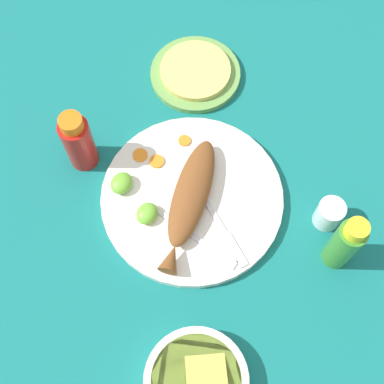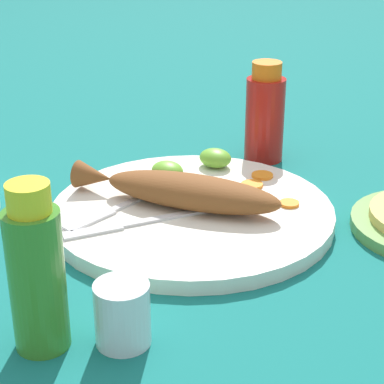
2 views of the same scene
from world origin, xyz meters
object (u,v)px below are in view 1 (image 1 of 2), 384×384
fork_near (223,230)px  fork_far (200,241)px  guacamole_bowl (196,381)px  tortilla_plate (195,74)px  hot_sauce_bottle_red (78,142)px  hot_sauce_bottle_green (345,244)px  fried_fish (190,198)px  main_plate (192,198)px  salt_cup (329,215)px

fork_near → fork_far: same height
guacamole_bowl → tortilla_plate: 0.63m
hot_sauce_bottle_red → hot_sauce_bottle_green: bearing=-83.2°
fried_fish → hot_sauce_bottle_green: hot_sauce_bottle_green is taller
main_plate → hot_sauce_bottle_green: hot_sauce_bottle_green is taller
main_plate → salt_cup: bearing=-69.4°
fork_far → salt_cup: (0.16, -0.18, 0.01)m
fork_near → guacamole_bowl: 0.27m
guacamole_bowl → fork_far: bearing=27.8°
salt_cup → guacamole_bowl: salt_cup is taller
hot_sauce_bottle_green → hot_sauce_bottle_red: bearing=96.8°
hot_sauce_bottle_green → tortilla_plate: size_ratio=0.83×
fried_fish → main_plate: bearing=0.0°
tortilla_plate → salt_cup: bearing=-113.4°
fork_near → fork_far: (-0.04, 0.03, 0.00)m
guacamole_bowl → hot_sauce_bottle_red: bearing=57.5°
guacamole_bowl → salt_cup: bearing=-10.5°
hot_sauce_bottle_red → fork_far: bearing=-98.3°
hot_sauce_bottle_red → fried_fish: bearing=-86.2°
fried_fish → guacamole_bowl: size_ratio=1.59×
salt_cup → fried_fish: bearing=113.5°
main_plate → fork_near: (-0.03, -0.08, 0.01)m
hot_sauce_bottle_red → salt_cup: bearing=-75.8°
tortilla_plate → hot_sauce_bottle_green: bearing=-117.7°
fork_near → hot_sauce_bottle_red: bearing=-148.3°
fork_far → hot_sauce_bottle_red: 0.30m
fork_far → main_plate: bearing=136.7°
hot_sauce_bottle_red → hot_sauce_bottle_green: size_ratio=0.93×
hot_sauce_bottle_red → hot_sauce_bottle_green: (0.06, -0.52, 0.01)m
fork_near → salt_cup: 0.20m
fried_fish → hot_sauce_bottle_green: 0.29m
hot_sauce_bottle_green → guacamole_bowl: size_ratio=0.92×
hot_sauce_bottle_red → tortilla_plate: 0.31m
fork_far → tortilla_plate: 0.38m
fork_near → guacamole_bowl: size_ratio=0.94×
hot_sauce_bottle_red → tortilla_plate: size_ratio=0.77×
tortilla_plate → fork_near: bearing=-142.2°
fork_near → hot_sauce_bottle_red: 0.32m
main_plate → fried_fish: size_ratio=1.27×
salt_cup → fork_far: bearing=131.4°
fried_fish → guacamole_bowl: (-0.28, -0.17, -0.02)m
fork_near → hot_sauce_bottle_red: size_ratio=1.09×
fork_near → guacamole_bowl: guacamole_bowl is taller
fork_far → salt_cup: salt_cup is taller
fork_near → hot_sauce_bottle_red: (0.00, 0.32, 0.05)m
tortilla_plate → main_plate: bearing=-151.6°
hot_sauce_bottle_green → salt_cup: size_ratio=2.64×
fried_fish → tortilla_plate: size_ratio=1.43×
main_plate → tortilla_plate: (0.26, 0.14, -0.00)m
fork_far → hot_sauce_bottle_green: hot_sauce_bottle_green is taller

